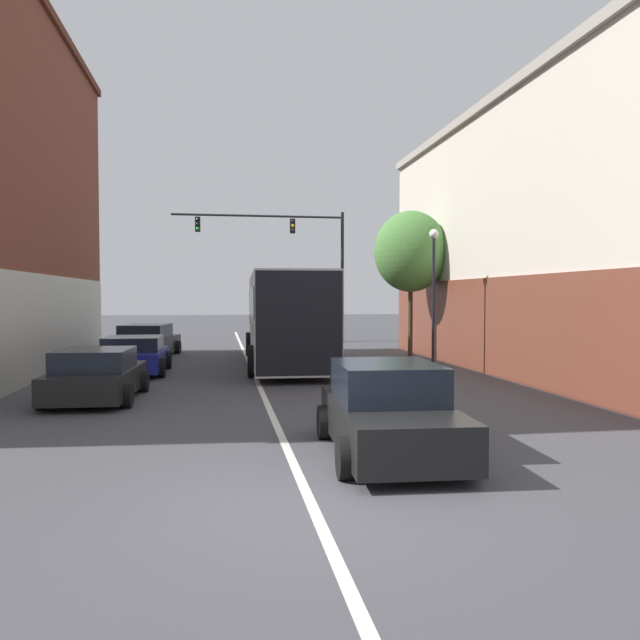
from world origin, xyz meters
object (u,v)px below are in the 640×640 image
Objects in this scene: bus at (285,314)px; street_lamp at (433,293)px; hatchback_foreground at (388,412)px; parked_car_left_near at (147,341)px; parked_car_left_mid at (96,376)px; parked_car_left_far at (134,355)px; street_tree_near at (411,252)px; traffic_signal_gantry at (294,247)px.

street_lamp is at bearing -127.81° from bus.
street_lamp reaches higher than hatchback_foreground.
parked_car_left_near is (-5.64, 17.11, -0.03)m from hatchback_foreground.
parked_car_left_mid is 0.98× the size of parked_car_left_far.
bus is at bearing -169.62° from street_tree_near.
bus is at bearing -98.32° from traffic_signal_gantry.
parked_car_left_far is at bearing -169.71° from parked_car_left_near.
hatchback_foreground is 0.69× the size of street_tree_near.
hatchback_foreground is at bearing -176.97° from bus.
parked_car_left_near is 11.50m from traffic_signal_gantry.
hatchback_foreground is 12.63m from parked_car_left_far.
street_tree_near is (4.83, 14.27, 3.61)m from hatchback_foreground.
bus is 1.93× the size of street_tree_near.
parked_car_left_far is (-5.16, -1.93, -1.26)m from bus.
street_tree_near reaches higher than hatchback_foreground.
street_lamp reaches higher than bus.
street_tree_near is at bearing -74.37° from parked_car_left_far.
street_lamp is (4.16, 9.68, 1.95)m from hatchback_foreground.
parked_car_left_near is at bearing -132.29° from traffic_signal_gantry.
street_lamp is (9.75, 3.61, 2.03)m from parked_car_left_mid.
parked_car_left_near is at bearing 2.47° from parked_car_left_mid.
hatchback_foreground is at bearing -113.25° from street_lamp.
parked_car_left_mid is at bearing 145.68° from bus.
hatchback_foreground reaches higher than parked_car_left_mid.
parked_car_left_mid is 0.41× the size of traffic_signal_gantry.
hatchback_foreground is at bearing -154.60° from parked_car_left_far.
parked_car_left_near is 1.22× the size of parked_car_left_mid.
street_lamp is 4.94m from street_tree_near.
street_lamp is at bearing -98.35° from street_tree_near.
traffic_signal_gantry reaches higher than street_lamp.
traffic_signal_gantry is at bearing 100.11° from street_lamp.
parked_car_left_far is 0.85× the size of street_lamp.
parked_car_left_far is at bearing -164.40° from street_tree_near.
bus reaches higher than parked_car_left_near.
parked_car_left_far is at bearing 112.46° from bus.
parked_car_left_near is 0.50× the size of traffic_signal_gantry.
parked_car_left_far is 15.84m from traffic_signal_gantry.
parked_car_left_far is (-5.41, 11.41, -0.08)m from hatchback_foreground.
bus is 2.88× the size of parked_car_left_far.
street_tree_near reaches higher than bus.
street_tree_near is at bearing -49.59° from parked_car_left_mid.
street_lamp is (9.80, -7.44, 1.98)m from parked_car_left_near.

